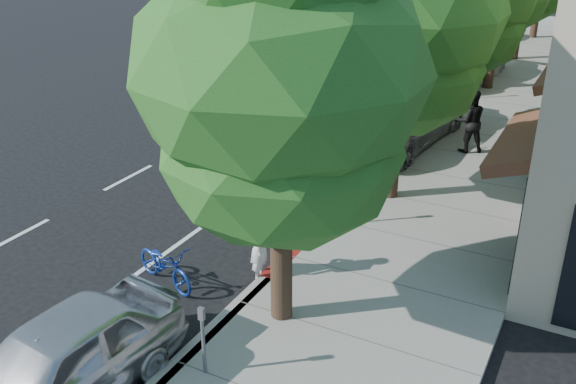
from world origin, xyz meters
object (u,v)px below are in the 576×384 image
Objects in this scene: bicycle at (165,265)px; pedestrian at (470,121)px; street_tree_0 at (280,77)px; near_car_a at (56,365)px; white_pickup at (461,61)px; silver_suv at (391,119)px; cyclist at (261,245)px; street_tree_1 at (403,16)px; dark_suv_far at (489,28)px; dark_sedan at (406,108)px.

bicycle is 0.90× the size of pedestrian.
near_car_a is (-2.03, -3.50, -3.90)m from street_tree_0.
silver_suv is at bearing -83.72° from white_pickup.
bicycle is (-1.63, -1.07, -0.36)m from cyclist.
pedestrian is (2.40, 0.25, 0.24)m from silver_suv.
near_car_a is (-2.03, -9.50, -4.00)m from street_tree_1.
cyclist is at bearing 84.25° from near_car_a.
cyclist is 0.94× the size of bicycle.
street_tree_1 is 1.22× the size of silver_suv.
street_tree_0 is 4.99m from bicycle.
bicycle is 0.27× the size of white_pickup.
street_tree_0 is at bearing 54.28° from pedestrian.
dark_suv_far is at bearing -12.97° from cyclist.
dark_sedan is (1.30, 11.40, 0.40)m from bicycle.
pedestrian is at bearing 84.38° from street_tree_0.
near_car_a is (-0.63, -14.92, -0.10)m from dark_sedan.
dark_suv_far is at bearing -110.16° from pedestrian.
silver_suv is 1.22× the size of dark_sedan.
street_tree_0 is 1.20× the size of silver_suv.
near_car_a is at bearing 152.95° from cyclist.
near_car_a is at bearing -102.04° from street_tree_1.
white_pickup is (1.30, 18.86, 0.47)m from bicycle.
silver_suv is 8.93m from white_pickup.
dark_sedan is at bearing -56.87° from pedestrian.
bicycle is 0.34× the size of dark_sedan.
near_car_a is (-0.63, -13.46, -0.12)m from silver_suv.
silver_suv is 18.36m from dark_suv_far.
near_car_a is at bearing -95.48° from dark_suv_far.
white_pickup is at bearing 94.24° from street_tree_0.
dark_sedan is at bearing 11.49° from bicycle.
dark_sedan reaches higher than dark_suv_far.
silver_suv is (1.30, 9.93, 0.42)m from bicycle.
cyclist is 0.26× the size of silver_suv.
dark_sedan reaches higher than near_car_a.
street_tree_1 is 5.71m from silver_suv.
cyclist is at bearing -93.43° from dark_suv_far.
white_pickup is at bearing 93.56° from dark_sedan.
silver_suv is at bearing -86.44° from dark_sedan.
cyclist is 0.37× the size of near_car_a.
dark_suv_far is 0.98× the size of near_car_a.
white_pickup is at bearing -104.62° from pedestrian.
silver_suv is (-1.40, 9.96, -3.78)m from street_tree_0.
dark_sedan reaches higher than bicycle.
dark_suv_far is 2.24× the size of pedestrian.
silver_suv is at bearing 10.54° from bicycle.
street_tree_1 is at bearing -77.52° from white_pickup.
pedestrian is at bearing -23.21° from dark_sedan.
street_tree_0 is 28.65m from dark_suv_far.
dark_suv_far is at bearing 96.15° from dark_sedan.
dark_sedan is at bearing 104.48° from street_tree_1.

